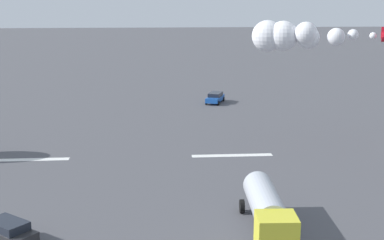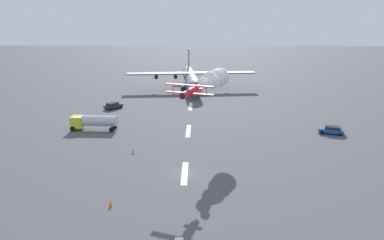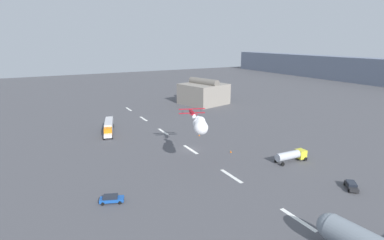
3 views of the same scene
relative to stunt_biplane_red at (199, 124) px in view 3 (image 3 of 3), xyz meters
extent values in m
plane|color=#4C4C51|center=(-12.79, 4.52, -11.37)|extent=(440.00, 440.00, 0.00)
cube|color=white|center=(-72.51, 4.52, -11.36)|extent=(8.00, 0.90, 0.01)
cube|color=white|center=(-52.60, 4.52, -11.36)|extent=(8.00, 0.90, 0.01)
cube|color=white|center=(-32.70, 4.52, -11.36)|extent=(8.00, 0.90, 0.01)
cube|color=white|center=(-12.79, 4.52, -11.36)|extent=(8.00, 0.90, 0.01)
cube|color=white|center=(7.11, 4.52, -11.36)|extent=(8.00, 0.90, 0.01)
cube|color=white|center=(27.02, 4.52, -11.36)|extent=(8.00, 0.90, 0.01)
sphere|color=gray|center=(33.94, 3.33, -8.14)|extent=(3.85, 3.85, 3.85)
cylinder|color=red|center=(-10.64, 3.82, 0.05)|extent=(5.86, 2.83, 0.94)
cube|color=red|center=(-10.83, 3.89, -0.10)|extent=(3.04, 6.96, 0.12)
cube|color=red|center=(-10.83, 3.89, 1.04)|extent=(3.04, 6.96, 0.12)
cylinder|color=black|center=(-11.65, 1.54, 0.47)|extent=(0.08, 0.08, 1.14)
cylinder|color=black|center=(-10.01, 6.24, 0.47)|extent=(0.08, 0.08, 1.14)
cube|color=red|center=(-8.15, 2.95, 0.50)|extent=(0.69, 0.33, 1.10)
cube|color=red|center=(-8.15, 2.95, 0.10)|extent=(1.23, 2.09, 0.08)
cone|color=black|center=(-13.74, 4.91, 0.05)|extent=(0.93, 0.99, 0.80)
sphere|color=white|center=(-7.11, 2.59, 0.16)|extent=(0.70, 0.70, 0.70)
sphere|color=white|center=(-5.44, 1.59, 0.20)|extent=(1.11, 1.11, 1.11)
sphere|color=white|center=(-3.65, 1.77, 0.00)|extent=(1.80, 1.80, 1.80)
sphere|color=white|center=(-1.22, 0.24, -0.17)|extent=(2.35, 2.35, 2.35)
sphere|color=white|center=(-0.81, 0.81, 0.34)|extent=(2.29, 2.29, 2.29)
sphere|color=white|center=(1.23, -0.44, -0.01)|extent=(3.09, 3.09, 3.09)
sphere|color=white|center=(2.74, -1.15, -0.08)|extent=(3.29, 3.29, 3.29)
cube|color=silver|center=(-33.44, -14.06, -10.27)|extent=(2.22, 2.84, 1.10)
cube|color=orange|center=(-35.36, -13.51, -9.52)|extent=(2.99, 3.06, 2.60)
cube|color=silver|center=(-42.28, -11.54, -9.07)|extent=(12.21, 5.68, 2.80)
cylinder|color=black|center=(-32.90, -12.91, -10.82)|extent=(1.15, 0.64, 1.10)
cylinder|color=black|center=(-45.97, -9.19, -10.82)|extent=(1.15, 0.64, 1.10)
cylinder|color=black|center=(-47.13, -8.87, -10.82)|extent=(1.15, 0.64, 1.10)
cylinder|color=black|center=(-33.59, -15.31, -10.82)|extent=(1.15, 0.64, 1.10)
cylinder|color=black|center=(-46.66, -11.60, -10.82)|extent=(1.15, 0.64, 1.10)
cylinder|color=black|center=(-47.81, -11.27, -10.82)|extent=(1.15, 0.64, 1.10)
cube|color=yellow|center=(7.63, 26.30, -9.77)|extent=(2.49, 2.30, 2.20)
cylinder|color=#B7BCC6|center=(7.43, 21.81, -9.52)|extent=(2.39, 6.87, 2.10)
cylinder|color=black|center=(6.45, 26.95, -10.87)|extent=(0.36, 1.01, 1.00)
cylinder|color=black|center=(6.12, 19.28, -10.87)|extent=(0.36, 1.01, 1.00)
cylinder|color=black|center=(8.85, 26.85, -10.87)|extent=(0.36, 1.01, 1.00)
cylinder|color=black|center=(8.52, 19.17, -10.87)|extent=(0.36, 1.01, 1.00)
cube|color=#194CA5|center=(5.72, -22.67, -10.72)|extent=(3.29, 4.91, 0.65)
cube|color=#1E232D|center=(5.65, -22.86, -10.12)|extent=(2.51, 3.15, 0.55)
cylinder|color=black|center=(5.43, -20.86, -11.05)|extent=(0.43, 0.68, 0.64)
cylinder|color=black|center=(4.31, -23.85, -11.05)|extent=(0.43, 0.68, 0.64)
cylinder|color=black|center=(7.12, -21.49, -11.05)|extent=(0.43, 0.68, 0.64)
cylinder|color=black|center=(6.00, -24.48, -11.05)|extent=(0.43, 0.68, 0.64)
cube|color=#262628|center=(24.37, 22.98, -10.72)|extent=(4.54, 4.23, 0.65)
cube|color=#1E232D|center=(24.22, 23.11, -10.12)|extent=(3.10, 2.98, 0.55)
cylinder|color=black|center=(26.13, 22.67, -11.05)|extent=(0.63, 0.58, 0.64)
cylinder|color=black|center=(23.77, 24.67, -11.05)|extent=(0.63, 0.58, 0.64)
cylinder|color=black|center=(24.97, 21.30, -11.05)|extent=(0.63, 0.58, 0.64)
cylinder|color=black|center=(22.61, 23.29, -11.05)|extent=(0.63, 0.58, 0.64)
cube|color=gray|center=(-66.65, 40.67, -6.46)|extent=(22.67, 22.83, 9.81)
cylinder|color=slate|center=(-66.65, 40.67, -0.66)|extent=(18.02, 7.84, 3.60)
cone|color=orange|center=(-22.55, 12.96, -10.99)|extent=(0.44, 0.44, 0.75)
cone|color=orange|center=(-5.20, 13.20, -10.99)|extent=(0.44, 0.44, 0.75)
camera|label=1|loc=(14.90, 56.63, 4.13)|focal=51.79mm
camera|label=2|loc=(-61.75, 2.66, 10.61)|focal=34.72mm
camera|label=3|loc=(59.07, -34.00, 19.01)|focal=28.24mm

